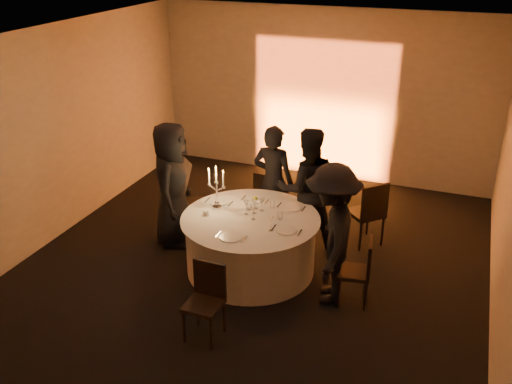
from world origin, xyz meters
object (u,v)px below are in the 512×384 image
(chair_back_left, at_px, (268,195))
(guest_back_right, at_px, (307,188))
(chair_back_right, at_px, (369,210))
(guest_left, at_px, (172,185))
(candelabra, at_px, (217,193))
(coffee_cup, at_px, (206,213))
(banquet_table, at_px, (251,244))
(chair_front, at_px, (206,296))
(guest_right, at_px, (331,235))
(guest_back_left, at_px, (273,181))
(chair_right, at_px, (360,268))
(chair_left, at_px, (187,200))

(chair_back_left, bearing_deg, guest_back_right, 159.70)
(chair_back_right, relative_size, guest_left, 0.54)
(chair_back_right, bearing_deg, candelabra, -14.67)
(coffee_cup, bearing_deg, guest_back_right, 44.85)
(guest_left, bearing_deg, coffee_cup, -134.96)
(banquet_table, height_order, chair_front, chair_front)
(guest_back_right, relative_size, guest_right, 1.00)
(chair_back_right, height_order, chair_front, chair_back_right)
(candelabra, bearing_deg, guest_back_left, 64.33)
(chair_right, distance_m, coffee_cup, 2.08)
(chair_back_left, relative_size, chair_right, 0.99)
(chair_right, relative_size, candelabra, 1.41)
(chair_back_right, bearing_deg, coffee_cup, -9.81)
(chair_right, bearing_deg, banquet_table, -107.45)
(guest_back_left, xyz_separation_m, candelabra, (-0.46, -0.95, 0.14))
(chair_left, height_order, guest_left, guest_left)
(banquet_table, distance_m, guest_back_left, 1.17)
(guest_back_left, xyz_separation_m, guest_right, (1.19, -1.33, 0.04))
(chair_back_right, bearing_deg, guest_back_right, -26.03)
(guest_back_left, relative_size, coffee_cup, 15.22)
(chair_back_right, relative_size, chair_right, 1.15)
(chair_right, bearing_deg, chair_back_left, -140.98)
(banquet_table, distance_m, chair_left, 1.47)
(chair_back_right, height_order, chair_right, chair_back_right)
(chair_front, distance_m, guest_back_right, 2.40)
(chair_back_right, distance_m, guest_back_right, 0.95)
(guest_left, height_order, coffee_cup, guest_left)
(chair_back_left, relative_size, guest_back_left, 0.51)
(chair_back_left, distance_m, chair_back_right, 1.57)
(guest_back_left, distance_m, guest_back_right, 0.57)
(chair_left, distance_m, candelabra, 1.07)
(guest_left, xyz_separation_m, candelabra, (0.76, -0.19, 0.08))
(guest_back_left, distance_m, candelabra, 1.07)
(chair_right, xyz_separation_m, guest_left, (-2.77, 0.53, 0.43))
(banquet_table, bearing_deg, guest_right, -12.57)
(guest_left, relative_size, guest_back_right, 1.03)
(chair_right, height_order, guest_right, guest_right)
(guest_left, relative_size, candelabra, 2.99)
(chair_front, bearing_deg, guest_right, 47.92)
(chair_left, height_order, coffee_cup, chair_left)
(banquet_table, xyz_separation_m, chair_front, (0.03, -1.41, 0.10))
(guest_right, bearing_deg, guest_back_right, -163.65)
(chair_front, bearing_deg, guest_left, 128.83)
(guest_back_left, bearing_deg, chair_left, 21.06)
(chair_back_right, distance_m, coffee_cup, 2.32)
(chair_left, height_order, candelabra, candelabra)
(chair_front, bearing_deg, chair_left, 123.37)
(chair_left, xyz_separation_m, guest_right, (2.41, -0.94, 0.38))
(guest_left, bearing_deg, guest_back_right, -84.80)
(chair_left, distance_m, guest_right, 2.62)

